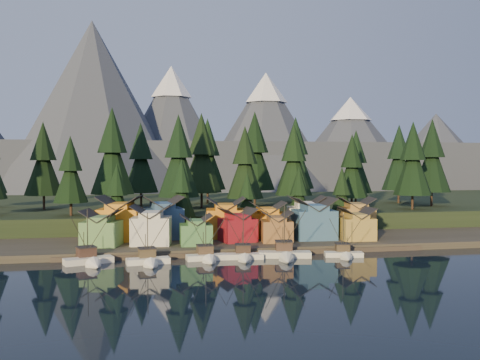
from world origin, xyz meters
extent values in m
plane|color=black|center=(0.00, 0.00, 0.00)|extent=(500.00, 500.00, 0.00)
cube|color=#343026|center=(0.00, 40.00, 0.75)|extent=(400.00, 50.00, 1.50)
cube|color=black|center=(0.00, 90.00, 3.00)|extent=(420.00, 100.00, 6.00)
cube|color=#493D34|center=(0.00, 16.50, 0.50)|extent=(80.00, 4.00, 1.00)
cube|color=#4D5463|center=(0.00, 240.00, 15.00)|extent=(560.00, 160.00, 30.00)
cone|color=#4D5463|center=(-45.00, 180.00, 45.00)|extent=(100.00, 100.00, 90.00)
cone|color=#4D5463|center=(-5.00, 198.00, 36.00)|extent=(80.00, 80.00, 72.00)
cone|color=white|center=(-5.00, 198.00, 63.36)|extent=(22.40, 22.40, 17.28)
cone|color=#4D5463|center=(45.00, 186.00, 34.00)|extent=(84.00, 84.00, 68.00)
cone|color=white|center=(45.00, 186.00, 59.84)|extent=(23.52, 23.52, 16.32)
cone|color=#4D5463|center=(100.00, 202.00, 29.00)|extent=(92.00, 92.00, 58.00)
cone|color=white|center=(100.00, 202.00, 51.04)|extent=(25.76, 25.76, 13.92)
cone|color=#4D5463|center=(160.00, 210.00, 25.00)|extent=(88.00, 88.00, 50.00)
cube|color=silver|center=(-32.48, 12.23, 0.37)|extent=(9.90, 6.10, 1.69)
cone|color=silver|center=(-30.78, 7.37, 0.37)|extent=(4.05, 4.07, 3.17)
cube|color=black|center=(-32.48, 12.23, -0.26)|extent=(10.13, 6.22, 0.37)
cube|color=#452D24|center=(-33.05, 13.85, 2.01)|extent=(4.24, 4.11, 1.90)
cube|color=#2A2827|center=(-33.05, 13.85, 3.06)|extent=(4.51, 4.38, 0.21)
cylinder|color=black|center=(-32.67, 12.77, 5.91)|extent=(0.19, 0.19, 9.51)
cylinder|color=black|center=(-33.69, 15.68, 3.49)|extent=(0.15, 0.15, 4.65)
cube|color=white|center=(-20.97, 9.84, 0.35)|extent=(8.71, 4.09, 1.59)
cone|color=white|center=(-20.34, 5.29, 0.35)|extent=(3.34, 3.24, 2.98)
cube|color=black|center=(-20.97, 9.84, -0.25)|extent=(8.92, 4.17, 0.35)
cube|color=brown|center=(-21.18, 11.36, 1.89)|extent=(3.55, 3.38, 1.79)
cube|color=#2A2827|center=(-21.18, 11.36, 2.88)|extent=(3.78, 3.61, 0.20)
cylinder|color=black|center=(-21.04, 10.35, 5.56)|extent=(0.18, 0.18, 8.93)
cylinder|color=black|center=(-21.42, 13.08, 3.28)|extent=(0.14, 0.14, 4.37)
cube|color=white|center=(-9.24, 11.77, 0.34)|extent=(8.28, 3.45, 1.54)
cone|color=white|center=(-8.93, 7.33, 0.34)|extent=(3.08, 2.96, 2.89)
cube|color=black|center=(-9.24, 11.77, -0.24)|extent=(8.48, 3.51, 0.34)
cube|color=brown|center=(-9.35, 13.25, 1.83)|extent=(3.28, 3.10, 1.73)
cube|color=#2A2827|center=(-9.35, 13.25, 2.79)|extent=(3.48, 3.31, 0.19)
cylinder|color=black|center=(-9.28, 12.26, 5.39)|extent=(0.17, 0.17, 8.67)
cylinder|color=black|center=(-9.47, 14.92, 3.18)|extent=(0.13, 0.13, 4.24)
cube|color=silver|center=(-1.55, 11.62, 0.33)|extent=(8.40, 3.73, 1.52)
cone|color=silver|center=(-2.05, 7.18, 0.33)|extent=(3.14, 3.08, 2.85)
cube|color=black|center=(-1.55, 11.62, -0.24)|extent=(8.61, 3.80, 0.33)
cube|color=#412E22|center=(-1.39, 13.10, 1.80)|extent=(3.33, 3.17, 1.71)
cube|color=#2A2827|center=(-1.39, 13.10, 2.75)|extent=(3.54, 3.38, 0.19)
cylinder|color=black|center=(-1.50, 12.12, 5.31)|extent=(0.17, 0.17, 8.54)
cylinder|color=black|center=(-1.20, 14.78, 3.13)|extent=(0.13, 0.13, 4.17)
cube|color=beige|center=(7.23, 11.63, 0.37)|extent=(11.31, 5.12, 1.71)
cone|color=beige|center=(6.15, 5.74, 0.37)|extent=(3.83, 4.24, 3.21)
cube|color=black|center=(7.23, 11.63, -0.27)|extent=(11.58, 5.22, 0.37)
cube|color=#4A3427|center=(7.58, 13.59, 2.03)|extent=(3.94, 3.77, 1.93)
cube|color=#2A2827|center=(7.58, 13.59, 3.10)|extent=(4.19, 4.02, 0.21)
cylinder|color=black|center=(7.35, 12.28, 5.99)|extent=(0.19, 0.19, 9.63)
cylinder|color=black|center=(7.99, 15.82, 3.53)|extent=(0.15, 0.15, 4.71)
cube|color=silver|center=(19.65, 10.02, 0.31)|extent=(8.30, 4.14, 1.41)
cone|color=silver|center=(18.80, 5.74, 0.31)|extent=(3.12, 3.18, 2.64)
cube|color=black|center=(19.65, 10.02, -0.22)|extent=(8.50, 4.23, 0.31)
cube|color=#4D3D29|center=(19.94, 11.44, 1.67)|extent=(3.28, 3.14, 1.58)
cube|color=#2A2827|center=(19.94, 11.44, 2.55)|extent=(3.49, 3.35, 0.18)
cylinder|color=black|center=(19.75, 10.49, 4.93)|extent=(0.16, 0.16, 7.92)
cylinder|color=black|center=(20.26, 13.06, 2.90)|extent=(0.12, 0.12, 3.87)
cube|color=#5A8849|center=(-30.81, 24.83, 4.22)|extent=(9.31, 8.57, 5.45)
cube|color=#5A8849|center=(-30.81, 24.83, 7.49)|extent=(5.81, 7.62, 1.11)
cube|color=silver|center=(-19.99, 24.79, 4.58)|extent=(9.52, 8.71, 6.16)
cube|color=silver|center=(-19.99, 24.79, 8.25)|extent=(5.70, 8.02, 1.20)
cube|color=#4A8347|center=(-10.23, 22.45, 3.81)|extent=(7.05, 6.59, 4.61)
cube|color=#4A8347|center=(-10.23, 22.45, 6.59)|extent=(3.93, 6.40, 0.97)
cube|color=maroon|center=(-0.19, 25.66, 4.17)|extent=(8.74, 8.05, 5.34)
cube|color=maroon|center=(-0.19, 25.66, 7.36)|extent=(5.38, 7.24, 1.06)
cube|color=brown|center=(8.58, 23.57, 3.96)|extent=(7.62, 7.62, 4.92)
cube|color=brown|center=(8.58, 23.57, 6.90)|extent=(4.53, 7.14, 0.97)
cube|color=#375F83|center=(18.55, 26.07, 4.97)|extent=(9.74, 8.31, 6.95)
cube|color=#375F83|center=(18.55, 26.07, 9.09)|extent=(5.49, 7.98, 1.33)
cube|color=#AF8F3E|center=(28.03, 22.94, 4.11)|extent=(7.96, 7.07, 5.22)
cube|color=#AF8F3E|center=(28.03, 22.94, 7.24)|extent=(4.55, 6.74, 1.07)
cube|color=orange|center=(-27.13, 33.02, 5.22)|extent=(11.01, 10.17, 7.44)
cube|color=orange|center=(-27.13, 33.02, 9.60)|extent=(6.76, 9.18, 1.34)
cube|color=#365881|center=(-17.12, 33.78, 5.19)|extent=(10.04, 9.54, 7.38)
cube|color=#365881|center=(-17.12, 33.78, 9.50)|extent=(5.96, 8.88, 1.28)
cube|color=orange|center=(-1.92, 32.61, 4.96)|extent=(10.02, 8.80, 6.91)
cube|color=orange|center=(-1.92, 32.61, 9.05)|extent=(5.88, 8.19, 1.30)
cube|color=orange|center=(8.33, 31.45, 4.50)|extent=(9.03, 7.65, 6.00)
cube|color=orange|center=(8.33, 31.45, 8.08)|extent=(5.21, 7.21, 1.19)
cube|color=white|center=(18.89, 33.60, 5.00)|extent=(10.33, 9.53, 7.01)
cube|color=white|center=(18.89, 33.60, 9.13)|extent=(6.32, 8.63, 1.27)
cube|color=#AA7E3C|center=(31.70, 31.90, 4.89)|extent=(9.61, 9.19, 6.79)
cube|color=#AA7E3C|center=(31.70, 31.90, 8.86)|extent=(5.89, 8.37, 1.17)
cylinder|color=#332319|center=(-50.00, 68.00, 8.26)|extent=(0.70, 0.70, 4.52)
cone|color=black|center=(-50.00, 68.00, 18.04)|extent=(11.04, 11.04, 15.55)
cone|color=black|center=(-50.00, 68.00, 26.07)|extent=(7.53, 7.53, 11.29)
cylinder|color=#332319|center=(-40.00, 48.00, 7.82)|extent=(0.70, 0.70, 3.65)
cone|color=black|center=(-40.00, 48.00, 15.72)|extent=(8.91, 8.91, 12.56)
cone|color=black|center=(-40.00, 48.00, 22.20)|extent=(6.08, 6.08, 9.11)
cylinder|color=#332319|center=(-30.00, 60.00, 8.59)|extent=(0.70, 0.70, 5.18)
cone|color=black|center=(-30.00, 60.00, 19.81)|extent=(12.66, 12.66, 17.84)
cone|color=black|center=(-30.00, 60.00, 29.01)|extent=(8.63, 8.63, 12.95)
cylinder|color=#332319|center=(-22.00, 75.00, 8.31)|extent=(0.70, 0.70, 4.62)
cone|color=black|center=(-22.00, 75.00, 18.32)|extent=(11.29, 11.29, 15.91)
cone|color=black|center=(-22.00, 75.00, 26.53)|extent=(7.70, 7.70, 11.55)
cylinder|color=#332319|center=(-12.00, 50.00, 8.36)|extent=(0.70, 0.70, 4.73)
cone|color=black|center=(-12.00, 50.00, 18.61)|extent=(11.56, 11.56, 16.28)
cone|color=black|center=(-12.00, 50.00, 27.01)|extent=(7.88, 7.88, 11.82)
cylinder|color=#332319|center=(-4.00, 65.00, 8.53)|extent=(0.70, 0.70, 5.05)
cone|color=black|center=(-4.00, 65.00, 19.47)|extent=(12.35, 12.35, 17.40)
cone|color=black|center=(-4.00, 65.00, 28.45)|extent=(8.42, 8.42, 12.63)
cylinder|color=#332319|center=(6.00, 48.00, 8.10)|extent=(0.70, 0.70, 4.19)
cone|color=black|center=(6.00, 48.00, 17.17)|extent=(10.24, 10.24, 14.43)
cone|color=black|center=(6.00, 48.00, 24.62)|extent=(6.98, 6.98, 10.48)
cylinder|color=#332319|center=(14.00, 72.00, 8.65)|extent=(0.70, 0.70, 5.29)
cone|color=black|center=(14.00, 72.00, 20.11)|extent=(12.94, 12.94, 18.23)
cone|color=black|center=(14.00, 72.00, 29.52)|extent=(8.82, 8.82, 13.23)
cylinder|color=#332319|center=(22.00, 55.00, 8.22)|extent=(0.70, 0.70, 4.43)
cone|color=black|center=(22.00, 55.00, 17.81)|extent=(10.83, 10.83, 15.26)
cone|color=black|center=(22.00, 55.00, 25.69)|extent=(7.38, 7.38, 11.08)
cylinder|color=#332319|center=(30.00, 80.00, 8.57)|extent=(0.70, 0.70, 5.14)
cone|color=black|center=(30.00, 80.00, 19.72)|extent=(12.57, 12.57, 17.72)
cone|color=black|center=(30.00, 80.00, 28.86)|extent=(8.57, 8.57, 12.86)
cylinder|color=#332319|center=(38.00, 50.00, 7.93)|extent=(0.70, 0.70, 3.86)
cone|color=black|center=(38.00, 50.00, 16.31)|extent=(9.45, 9.45, 13.31)
cone|color=black|center=(38.00, 50.00, 23.18)|extent=(6.44, 6.44, 9.66)
cylinder|color=#332319|center=(46.00, 66.00, 8.12)|extent=(0.70, 0.70, 4.24)
cone|color=black|center=(46.00, 66.00, 17.32)|extent=(10.38, 10.38, 14.62)
cone|color=black|center=(46.00, 66.00, 24.87)|extent=(7.07, 7.07, 10.61)
cylinder|color=#332319|center=(56.00, 48.00, 8.27)|extent=(0.70, 0.70, 4.53)
cone|color=black|center=(56.00, 48.00, 18.09)|extent=(11.08, 11.08, 15.61)
cone|color=black|center=(56.00, 48.00, 26.15)|extent=(7.56, 7.56, 11.33)
cylinder|color=#332319|center=(64.00, 72.00, 8.33)|extent=(0.70, 0.70, 4.67)
cone|color=black|center=(64.00, 72.00, 18.45)|extent=(11.41, 11.41, 16.08)
cone|color=black|center=(64.00, 72.00, 26.74)|extent=(7.78, 7.78, 11.67)
cylinder|color=#332319|center=(0.00, 82.00, 8.50)|extent=(0.70, 0.70, 5.01)
cone|color=black|center=(0.00, 82.00, 19.36)|extent=(12.25, 12.25, 17.26)
cone|color=black|center=(0.00, 82.00, 28.27)|extent=(8.35, 8.35, 12.52)
cylinder|color=#332319|center=(68.00, 58.00, 8.41)|extent=(0.70, 0.70, 4.82)
cone|color=black|center=(68.00, 58.00, 18.86)|extent=(11.79, 11.79, 16.61)
cone|color=black|center=(68.00, 58.00, 27.44)|extent=(8.04, 8.04, 12.06)
cylinder|color=#332319|center=(-28.00, 40.00, 3.09)|extent=(0.70, 0.70, 3.18)
cone|color=black|center=(-28.00, 40.00, 9.97)|extent=(7.77, 7.77, 10.94)
cone|color=black|center=(-28.00, 40.00, 15.62)|extent=(5.30, 5.30, 7.94)
cylinder|color=#332319|center=(-12.00, 40.00, 3.19)|extent=(0.70, 0.70, 3.38)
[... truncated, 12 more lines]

